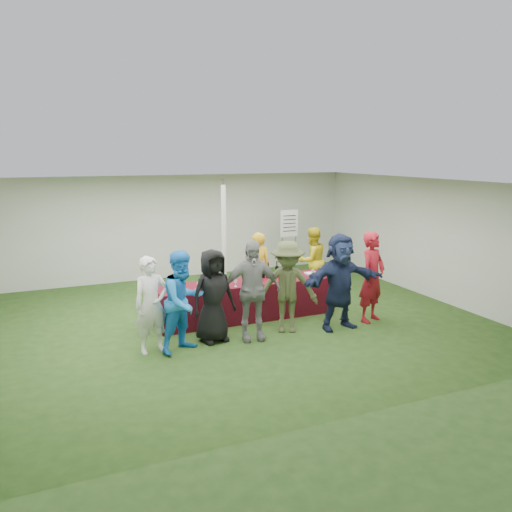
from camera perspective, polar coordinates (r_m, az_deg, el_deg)
name	(u,v)px	position (r m, az deg, el deg)	size (l,w,h in m)	color
ground	(221,323)	(9.83, -4.00, -7.62)	(60.00, 60.00, 0.00)	#284719
tent	(224,243)	(10.75, -3.68, 1.49)	(10.00, 10.00, 10.00)	white
serving_table	(247,300)	(10.00, -1.06, -5.01)	(3.60, 0.80, 0.75)	#561217
wine_bottles	(270,272)	(10.20, 1.65, -1.79)	(0.60, 0.12, 0.32)	black
wine_glasses	(230,281)	(9.48, -2.98, -2.92)	(2.80, 0.10, 0.16)	silver
water_bottle	(246,275)	(9.95, -1.17, -2.23)	(0.07, 0.07, 0.23)	silver
bar_towel	(311,273)	(10.57, 6.34, -1.97)	(0.25, 0.18, 0.03)	white
dump_bucket	(324,272)	(10.39, 7.73, -1.82)	(0.21, 0.21, 0.18)	slate
wine_list_sign	(289,228)	(13.10, 3.81, 3.17)	(0.50, 0.03, 1.80)	slate
staff_pourer	(258,269)	(10.80, 0.18, -1.44)	(0.58, 0.38, 1.59)	gold
staff_back	(312,260)	(11.75, 6.41, -0.51)	(0.76, 0.59, 1.56)	gold
customer_0	(152,305)	(8.37, -11.85, -5.49)	(0.59, 0.39, 1.62)	white
customer_1	(183,301)	(8.32, -8.29, -5.14)	(0.83, 0.65, 1.71)	#1F80DE
customer_2	(213,296)	(8.70, -4.93, -4.54)	(0.80, 0.52, 1.64)	black
customer_3	(252,290)	(8.73, -0.52, -3.95)	(1.05, 0.44, 1.79)	gray
customer_4	(288,287)	(9.13, 3.62, -3.55)	(1.10, 0.63, 1.70)	#444B29
customer_5	(340,282)	(9.40, 9.56, -2.89)	(1.68, 0.54, 1.82)	#1A2446
customer_6	(372,277)	(9.95, 13.14, -2.34)	(0.65, 0.42, 1.77)	maroon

